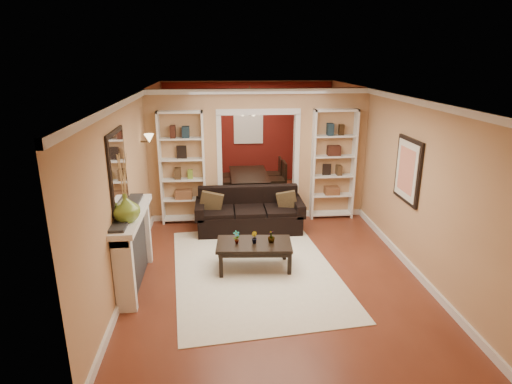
{
  "coord_description": "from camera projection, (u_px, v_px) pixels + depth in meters",
  "views": [
    {
      "loc": [
        -0.83,
        -7.42,
        3.31
      ],
      "look_at": [
        -0.23,
        -0.8,
        1.19
      ],
      "focal_mm": 30.0,
      "sensor_mm": 36.0,
      "label": 1
    }
  ],
  "objects": [
    {
      "name": "vase",
      "position": [
        126.0,
        208.0,
        5.77
      ],
      "size": [
        0.47,
        0.47,
        0.39
      ],
      "primitive_type": "imported",
      "rotation": [
        0.0,
        0.0,
        0.3
      ],
      "color": "olive",
      "rests_on": "fireplace"
    },
    {
      "name": "area_rug",
      "position": [
        255.0,
        270.0,
        6.92
      ],
      "size": [
        2.87,
        3.77,
        0.01
      ],
      "primitive_type": "cube",
      "rotation": [
        0.0,
        0.0,
        0.1
      ],
      "color": "white",
      "rests_on": "floor"
    },
    {
      "name": "pillow_right",
      "position": [
        287.0,
        201.0,
        8.39
      ],
      "size": [
        0.39,
        0.18,
        0.37
      ],
      "primitive_type": "cube",
      "rotation": [
        0.0,
        0.0,
        -0.2
      ],
      "color": "brown",
      "rests_on": "sofa"
    },
    {
      "name": "plant_left",
      "position": [
        237.0,
        237.0,
        6.79
      ],
      "size": [
        0.14,
        0.12,
        0.22
      ],
      "primitive_type": "imported",
      "rotation": [
        0.0,
        0.0,
        0.49
      ],
      "color": "#336626",
      "rests_on": "coffee_table"
    },
    {
      "name": "dining_chair_sw",
      "position": [
        227.0,
        176.0,
        10.72
      ],
      "size": [
        0.52,
        0.52,
        0.87
      ],
      "primitive_type": "cube",
      "rotation": [
        0.0,
        0.0,
        1.81
      ],
      "color": "black",
      "rests_on": "floor"
    },
    {
      "name": "ceiling",
      "position": [
        265.0,
        93.0,
        7.3
      ],
      "size": [
        8.0,
        8.0,
        0.0
      ],
      "primitive_type": "plane",
      "rotation": [
        3.14,
        0.0,
        0.0
      ],
      "color": "white",
      "rests_on": "ground"
    },
    {
      "name": "pillow_left",
      "position": [
        211.0,
        202.0,
        8.26
      ],
      "size": [
        0.43,
        0.16,
        0.43
      ],
      "primitive_type": "cube",
      "rotation": [
        0.0,
        0.0,
        -0.09
      ],
      "color": "brown",
      "rests_on": "sofa"
    },
    {
      "name": "plant_right",
      "position": [
        271.0,
        236.0,
        6.84
      ],
      "size": [
        0.16,
        0.16,
        0.2
      ],
      "primitive_type": "imported",
      "rotation": [
        0.0,
        0.0,
        3.97
      ],
      "color": "#336626",
      "rests_on": "coffee_table"
    },
    {
      "name": "sofa",
      "position": [
        249.0,
        211.0,
        8.4
      ],
      "size": [
        2.1,
        0.91,
        0.82
      ],
      "primitive_type": "cube",
      "color": "black",
      "rests_on": "floor"
    },
    {
      "name": "bookshelf_right",
      "position": [
        333.0,
        165.0,
        8.88
      ],
      "size": [
        0.9,
        0.3,
        2.3
      ],
      "primitive_type": "cube",
      "color": "white",
      "rests_on": "floor"
    },
    {
      "name": "dining_window",
      "position": [
        248.0,
        125.0,
        11.38
      ],
      "size": [
        0.78,
        0.03,
        0.98
      ],
      "primitive_type": "cube",
      "color": "#8CA5CC",
      "rests_on": "wall_back"
    },
    {
      "name": "bookshelf_left",
      "position": [
        183.0,
        168.0,
        8.62
      ],
      "size": [
        0.9,
        0.3,
        2.3
      ],
      "primitive_type": "cube",
      "color": "white",
      "rests_on": "floor"
    },
    {
      "name": "dining_chair_nw",
      "position": [
        228.0,
        181.0,
        10.14
      ],
      "size": [
        0.57,
        0.57,
        0.94
      ],
      "primitive_type": "cube",
      "rotation": [
        0.0,
        0.0,
        1.84
      ],
      "color": "black",
      "rests_on": "floor"
    },
    {
      "name": "framed_art",
      "position": [
        407.0,
        170.0,
        6.89
      ],
      "size": [
        0.04,
        0.85,
        1.05
      ],
      "primitive_type": "cube",
      "color": "black",
      "rests_on": "wall_right"
    },
    {
      "name": "dining_chair_ne",
      "position": [
        274.0,
        180.0,
        10.24
      ],
      "size": [
        0.57,
        0.57,
        0.95
      ],
      "primitive_type": "cube",
      "rotation": [
        0.0,
        0.0,
        -1.82
      ],
      "color": "black",
      "rests_on": "floor"
    },
    {
      "name": "wall_sconce",
      "position": [
        146.0,
        140.0,
        7.9
      ],
      "size": [
        0.18,
        0.18,
        0.22
      ],
      "primitive_type": "cube",
      "color": "#FFE0A5",
      "rests_on": "wall_left"
    },
    {
      "name": "floor",
      "position": [
        264.0,
        239.0,
        8.12
      ],
      "size": [
        8.0,
        8.0,
        0.0
      ],
      "primitive_type": "plane",
      "color": "brown",
      "rests_on": "ground"
    },
    {
      "name": "mirror",
      "position": [
        118.0,
        169.0,
        5.96
      ],
      "size": [
        0.03,
        0.95,
        1.1
      ],
      "primitive_type": "cube",
      "color": "silver",
      "rests_on": "wall_left"
    },
    {
      "name": "fireplace",
      "position": [
        135.0,
        249.0,
        6.34
      ],
      "size": [
        0.32,
        1.7,
        1.16
      ],
      "primitive_type": "cube",
      "color": "white",
      "rests_on": "floor"
    },
    {
      "name": "partition_wall",
      "position": [
        258.0,
        155.0,
        8.85
      ],
      "size": [
        4.5,
        0.15,
        2.7
      ],
      "primitive_type": "cube",
      "color": "tan",
      "rests_on": "floor"
    },
    {
      "name": "red_back_panel",
      "position": [
        248.0,
        134.0,
        11.49
      ],
      "size": [
        4.44,
        0.04,
        2.64
      ],
      "primitive_type": "cube",
      "color": "maroon",
      "rests_on": "floor"
    },
    {
      "name": "wall_back",
      "position": [
        248.0,
        132.0,
        11.51
      ],
      "size": [
        8.0,
        0.0,
        8.0
      ],
      "primitive_type": "plane",
      "rotation": [
        1.57,
        0.0,
        0.0
      ],
      "color": "tan",
      "rests_on": "ground"
    },
    {
      "name": "coffee_table",
      "position": [
        254.0,
        256.0,
        6.92
      ],
      "size": [
        1.24,
        0.74,
        0.45
      ],
      "primitive_type": "cube",
      "rotation": [
        0.0,
        0.0,
        -0.08
      ],
      "color": "black",
      "rests_on": "floor"
    },
    {
      "name": "chandelier",
      "position": [
        252.0,
        113.0,
        10.07
      ],
      "size": [
        0.5,
        0.5,
        0.3
      ],
      "primitive_type": "cube",
      "color": "#382A19",
      "rests_on": "ceiling"
    },
    {
      "name": "dining_table",
      "position": [
        250.0,
        185.0,
        10.53
      ],
      "size": [
        1.62,
        0.9,
        0.57
      ],
      "primitive_type": "imported",
      "rotation": [
        0.0,
        0.0,
        1.57
      ],
      "color": "black",
      "rests_on": "floor"
    },
    {
      "name": "dining_chair_se",
      "position": [
        271.0,
        175.0,
        10.81
      ],
      "size": [
        0.53,
        0.53,
        0.9
      ],
      "primitive_type": "cube",
      "rotation": [
        0.0,
        0.0,
        -1.8
      ],
      "color": "black",
      "rests_on": "floor"
    },
    {
      "name": "wall_right",
      "position": [
        385.0,
        167.0,
        7.91
      ],
      "size": [
        0.0,
        8.0,
        8.0
      ],
      "primitive_type": "plane",
      "rotation": [
        1.57,
        0.0,
        -1.57
      ],
      "color": "tan",
      "rests_on": "ground"
    },
    {
      "name": "wall_left",
      "position": [
        137.0,
        173.0,
        7.52
      ],
      "size": [
        0.0,
        8.0,
        8.0
      ],
      "primitive_type": "plane",
      "rotation": [
        1.57,
        0.0,
        1.57
      ],
      "color": "tan",
      "rests_on": "ground"
    },
    {
      "name": "wall_front",
      "position": [
        312.0,
        280.0,
        3.92
      ],
      "size": [
        8.0,
        0.0,
        8.0
      ],
      "primitive_type": "plane",
      "rotation": [
        -1.57,
        0.0,
        0.0
      ],
      "color": "tan",
      "rests_on": "ground"
    },
    {
      "name": "plant_center",
      "position": [
        254.0,
        237.0,
        6.82
      ],
      "size": [
        0.11,
        0.13,
        0.19
      ],
      "primitive_type": "imported",
      "rotation": [
        0.0,
        0.0,
        1.95
      ],
      "color": "#336626",
      "rests_on": "coffee_table"
    }
  ]
}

